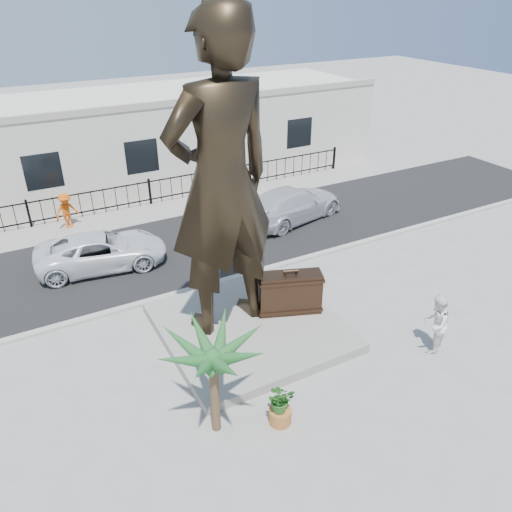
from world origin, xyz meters
The scene contains 16 objects.
ground centered at (0.00, 0.00, 0.00)m, with size 100.00×100.00×0.00m, color #9E9991.
street centered at (0.00, 8.00, 0.01)m, with size 40.00×7.00×0.01m, color black.
curb centered at (0.00, 4.50, 0.06)m, with size 40.00×0.25×0.12m, color #A5A399.
far_sidewalk centered at (0.00, 12.00, 0.01)m, with size 40.00×2.50×0.02m, color #9E9991.
plinth centered at (-0.50, 1.50, 0.15)m, with size 5.20×5.20×0.30m, color gray.
fence centered at (0.00, 12.80, 0.60)m, with size 22.00×0.10×1.20m, color black.
building centered at (0.00, 17.00, 2.20)m, with size 28.00×7.00×4.40m, color silver.
statue centered at (-1.07, 2.01, 4.82)m, with size 3.29×2.16×9.03m, color black.
suitcase centered at (0.94, 1.48, 0.99)m, with size 1.95×0.62×1.37m, color #311F14.
tourist centered at (3.79, -1.84, 0.93)m, with size 0.90×0.70×1.86m, color white.
car_white centered at (-3.52, 7.74, 0.68)m, with size 2.21×4.80×1.33m, color white.
car_silver centered at (5.08, 7.97, 0.77)m, with size 2.12×5.22×1.51m, color silver.
worker centered at (-4.02, 11.95, 0.81)m, with size 1.02×0.59×1.58m, color #E1530B.
palm_tree centered at (-3.02, -1.54, 0.00)m, with size 1.80×1.80×3.20m, color #1E5423, non-canonical shape.
planter centered at (-1.55, -2.10, 0.20)m, with size 0.56×0.56×0.40m, color #A9622C.
shrub centered at (-1.55, -2.10, 0.77)m, with size 0.66×0.57×0.73m, color #275F1E.
Camera 1 is at (-6.30, -9.59, 9.56)m, focal length 35.00 mm.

